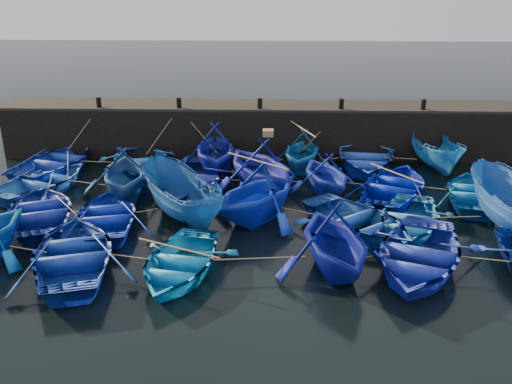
{
  "coord_description": "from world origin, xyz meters",
  "views": [
    {
      "loc": [
        0.62,
        -18.06,
        9.1
      ],
      "look_at": [
        0.0,
        3.2,
        0.7
      ],
      "focal_mm": 40.0,
      "sensor_mm": 36.0,
      "label": 1
    }
  ],
  "objects_px": {
    "wooden_crate": "(268,133)",
    "boat_0": "(57,161)",
    "boat_8": "(190,179)",
    "boat_13": "(41,210)"
  },
  "relations": [
    {
      "from": "boat_0",
      "to": "wooden_crate",
      "type": "bearing_deg",
      "value": -177.26
    },
    {
      "from": "boat_8",
      "to": "wooden_crate",
      "type": "xyz_separation_m",
      "value": [
        3.37,
        -0.04,
        2.09
      ]
    },
    {
      "from": "boat_0",
      "to": "boat_8",
      "type": "distance_m",
      "value": 7.07
    },
    {
      "from": "boat_0",
      "to": "boat_8",
      "type": "xyz_separation_m",
      "value": [
        6.66,
        -2.36,
        0.04
      ]
    },
    {
      "from": "boat_0",
      "to": "boat_13",
      "type": "relative_size",
      "value": 1.03
    },
    {
      "from": "boat_13",
      "to": "boat_8",
      "type": "bearing_deg",
      "value": -167.0
    },
    {
      "from": "boat_8",
      "to": "wooden_crate",
      "type": "bearing_deg",
      "value": 4.3
    },
    {
      "from": "boat_8",
      "to": "boat_13",
      "type": "distance_m",
      "value": 6.25
    },
    {
      "from": "boat_0",
      "to": "boat_8",
      "type": "height_order",
      "value": "boat_8"
    },
    {
      "from": "wooden_crate",
      "to": "boat_0",
      "type": "bearing_deg",
      "value": 166.58
    }
  ]
}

